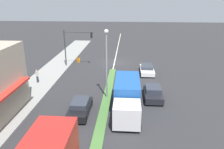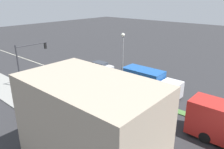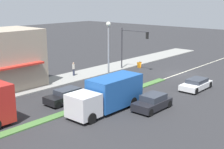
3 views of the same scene
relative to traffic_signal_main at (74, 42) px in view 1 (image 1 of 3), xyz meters
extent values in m
plane|color=#2B2B2D|center=(-6.12, 15.37, -3.90)|extent=(160.00, 160.00, 0.00)
cube|color=gray|center=(2.88, 15.87, -3.84)|extent=(4.00, 73.00, 0.12)
cube|color=beige|center=(-6.12, -2.63, -3.90)|extent=(0.16, 60.00, 0.01)
cube|color=red|center=(1.66, 17.01, -0.98)|extent=(0.70, 7.83, 0.20)
cylinder|color=#333338|center=(1.43, 0.01, -0.98)|extent=(0.18, 0.18, 5.60)
cylinder|color=#333338|center=(-0.82, 0.01, 1.52)|extent=(4.50, 0.12, 0.12)
cube|color=black|center=(-2.77, 0.01, 1.07)|extent=(0.28, 0.24, 0.84)
sphere|color=red|center=(-2.77, -0.12, 1.34)|extent=(0.18, 0.18, 0.18)
sphere|color=gold|center=(-2.77, -0.12, 1.07)|extent=(0.18, 0.18, 0.18)
sphere|color=green|center=(-2.77, -0.12, 0.80)|extent=(0.18, 0.18, 0.18)
cylinder|color=gray|center=(-6.12, 11.09, -0.30)|extent=(0.16, 0.16, 7.00)
sphere|color=silver|center=(-6.12, 11.09, 3.35)|extent=(0.44, 0.44, 0.44)
cylinder|color=#282D42|center=(3.12, 7.41, -3.36)|extent=(0.26, 0.26, 0.83)
cylinder|color=#B7B2A8|center=(3.12, 7.41, -2.64)|extent=(0.34, 0.34, 0.63)
sphere|color=tan|center=(3.12, 7.41, -2.21)|extent=(0.22, 0.22, 0.22)
cube|color=orange|center=(-0.06, -2.25, -3.47)|extent=(0.45, 0.21, 0.84)
cube|color=orange|center=(-0.06, -1.93, -3.47)|extent=(0.45, 0.21, 0.84)
cube|color=silver|center=(-8.32, 16.54, -2.68)|extent=(2.28, 2.20, 1.90)
cube|color=#1E519E|center=(-8.32, 12.69, -2.33)|extent=(2.40, 5.10, 2.60)
cylinder|color=black|center=(-9.40, 16.74, -3.45)|extent=(0.28, 0.90, 0.90)
cylinder|color=black|center=(-7.24, 16.74, -3.45)|extent=(0.28, 0.90, 0.90)
cylinder|color=black|center=(-9.40, 11.44, -3.45)|extent=(0.28, 0.90, 0.90)
cylinder|color=black|center=(-7.24, 11.44, -3.45)|extent=(0.28, 0.90, 0.90)
cube|color=black|center=(-11.12, 10.91, -3.39)|extent=(1.87, 3.82, 0.66)
cube|color=#2D333D|center=(-11.12, 10.72, -2.80)|extent=(1.59, 2.10, 0.52)
cylinder|color=black|center=(-11.96, 12.39, -3.57)|extent=(0.22, 0.66, 0.66)
cylinder|color=black|center=(-10.29, 12.39, -3.57)|extent=(0.22, 0.66, 0.66)
cylinder|color=black|center=(-11.96, 9.43, -3.57)|extent=(0.22, 0.66, 0.66)
cylinder|color=black|center=(-10.29, 9.43, -3.57)|extent=(0.22, 0.66, 0.66)
cube|color=black|center=(-3.92, 14.68, -3.39)|extent=(1.78, 4.09, 0.66)
cube|color=#2D333D|center=(-3.92, 14.48, -2.83)|extent=(1.51, 2.25, 0.46)
cylinder|color=black|center=(-4.71, 16.29, -3.57)|extent=(0.22, 0.66, 0.66)
cylinder|color=black|center=(-3.14, 16.29, -3.57)|extent=(0.22, 0.66, 0.66)
cylinder|color=black|center=(-4.71, 13.07, -3.57)|extent=(0.22, 0.66, 0.66)
cylinder|color=black|center=(-3.14, 13.07, -3.57)|extent=(0.22, 0.66, 0.66)
cube|color=silver|center=(-11.12, 2.59, -3.42)|extent=(1.88, 4.24, 0.56)
cube|color=#2D333D|center=(-11.12, 2.38, -2.94)|extent=(1.60, 2.33, 0.42)
cylinder|color=black|center=(-11.96, 4.25, -3.54)|extent=(0.22, 0.71, 0.71)
cylinder|color=black|center=(-10.29, 4.25, -3.54)|extent=(0.22, 0.71, 0.71)
cylinder|color=black|center=(-11.96, 0.94, -3.54)|extent=(0.22, 0.71, 0.71)
cylinder|color=black|center=(-10.29, 0.94, -3.54)|extent=(0.22, 0.71, 0.71)
camera|label=1|loc=(-8.25, 32.66, 6.63)|focal=35.00mm
camera|label=2|loc=(13.67, 26.65, 7.52)|focal=35.00mm
camera|label=3|loc=(-25.74, 32.79, 5.66)|focal=50.00mm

